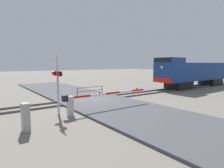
# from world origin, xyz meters

# --- Properties ---
(ground_plane) EXTENTS (160.00, 160.00, 0.00)m
(ground_plane) POSITION_xyz_m (0.00, 0.00, 0.00)
(ground_plane) COLOR slate
(rail_track_left) EXTENTS (0.08, 80.00, 0.15)m
(rail_track_left) POSITION_xyz_m (-0.72, 0.00, 0.07)
(rail_track_left) COLOR #59544C
(rail_track_left) RESTS_ON ground_plane
(rail_track_right) EXTENTS (0.08, 80.00, 0.15)m
(rail_track_right) POSITION_xyz_m (0.72, 0.00, 0.07)
(rail_track_right) COLOR #59544C
(rail_track_right) RESTS_ON ground_plane
(road_surface) EXTENTS (36.00, 6.25, 0.15)m
(road_surface) POSITION_xyz_m (0.00, 0.00, 0.07)
(road_surface) COLOR #47474C
(road_surface) RESTS_ON ground_plane
(locomotive) EXTENTS (2.88, 15.87, 4.17)m
(locomotive) POSITION_xyz_m (0.00, 17.58, 2.14)
(locomotive) COLOR black
(locomotive) RESTS_ON ground_plane
(crossing_signal) EXTENTS (1.18, 0.33, 3.98)m
(crossing_signal) POSITION_xyz_m (3.01, -4.33, 2.47)
(crossing_signal) COLOR #ADADB2
(crossing_signal) RESTS_ON ground_plane
(crossing_gate) EXTENTS (0.36, 7.22, 1.41)m
(crossing_gate) POSITION_xyz_m (3.75, -2.74, 0.90)
(crossing_gate) COLOR silver
(crossing_gate) RESTS_ON ground_plane
(utility_cabinet) EXTENTS (0.50, 0.36, 1.45)m
(utility_cabinet) POSITION_xyz_m (5.13, -6.79, 0.73)
(utility_cabinet) COLOR #999993
(utility_cabinet) RESTS_ON ground_plane
(guard_railing) EXTENTS (0.08, 3.13, 0.95)m
(guard_railing) POSITION_xyz_m (-2.43, 1.22, 0.63)
(guard_railing) COLOR #4C4742
(guard_railing) RESTS_ON ground_plane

